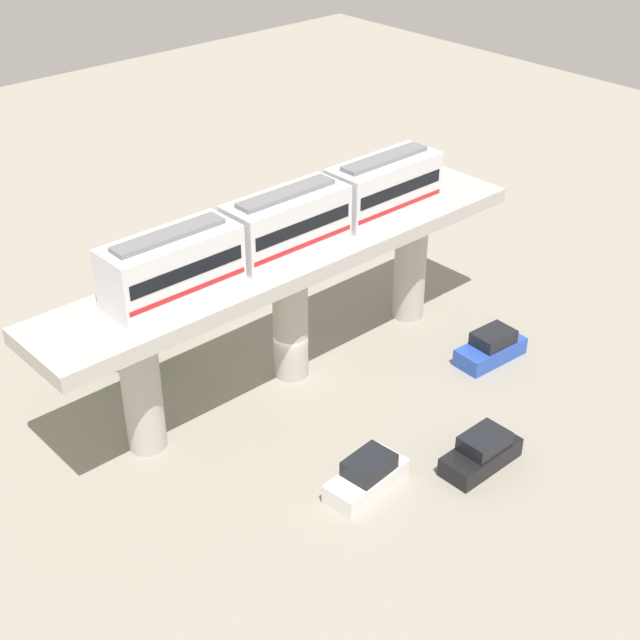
{
  "coord_description": "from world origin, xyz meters",
  "views": [
    {
      "loc": [
        32.52,
        -27.28,
        29.2
      ],
      "look_at": [
        2.5,
        -0.12,
        4.62
      ],
      "focal_mm": 52.03,
      "sensor_mm": 36.0,
      "label": 1
    }
  ],
  "objects_px": {
    "parked_car_white": "(367,477)",
    "parked_car_blue": "(491,348)",
    "parked_car_black": "(482,453)",
    "train": "(287,223)",
    "tree_near_viaduct": "(123,317)"
  },
  "relations": [
    {
      "from": "parked_car_black",
      "to": "parked_car_white",
      "type": "xyz_separation_m",
      "value": [
        -2.45,
        -5.29,
        0.0
      ]
    },
    {
      "from": "parked_car_blue",
      "to": "tree_near_viaduct",
      "type": "xyz_separation_m",
      "value": [
        -13.07,
        -15.63,
        2.51
      ]
    },
    {
      "from": "parked_car_black",
      "to": "parked_car_white",
      "type": "bearing_deg",
      "value": -115.04
    },
    {
      "from": "parked_car_white",
      "to": "parked_car_black",
      "type": "bearing_deg",
      "value": 59.84
    },
    {
      "from": "train",
      "to": "parked_car_white",
      "type": "relative_size",
      "value": 4.71
    },
    {
      "from": "parked_car_black",
      "to": "parked_car_white",
      "type": "relative_size",
      "value": 0.97
    },
    {
      "from": "parked_car_white",
      "to": "parked_car_blue",
      "type": "height_order",
      "value": "same"
    },
    {
      "from": "parked_car_black",
      "to": "train",
      "type": "bearing_deg",
      "value": -171.64
    },
    {
      "from": "train",
      "to": "parked_car_black",
      "type": "distance_m",
      "value": 14.85
    },
    {
      "from": "train",
      "to": "parked_car_white",
      "type": "height_order",
      "value": "train"
    },
    {
      "from": "parked_car_blue",
      "to": "tree_near_viaduct",
      "type": "distance_m",
      "value": 20.53
    },
    {
      "from": "parked_car_black",
      "to": "parked_car_blue",
      "type": "bearing_deg",
      "value": 125.97
    },
    {
      "from": "train",
      "to": "parked_car_blue",
      "type": "xyz_separation_m",
      "value": [
        6.49,
        9.42,
        -8.48
      ]
    },
    {
      "from": "parked_car_white",
      "to": "parked_car_blue",
      "type": "relative_size",
      "value": 1.01
    },
    {
      "from": "train",
      "to": "tree_near_viaduct",
      "type": "xyz_separation_m",
      "value": [
        -6.59,
        -6.2,
        -5.98
      ]
    }
  ]
}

